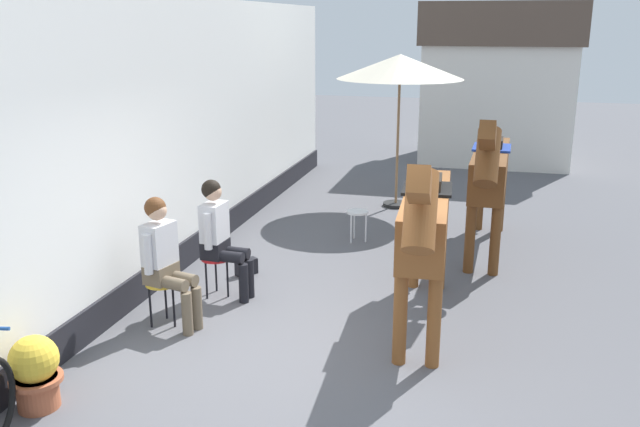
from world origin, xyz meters
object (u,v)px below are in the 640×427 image
(seated_visitor_far, at_px, (220,233))
(saddled_horse_far, at_px, (490,171))
(saddled_horse_near, at_px, (425,221))
(flower_planter_near, at_px, (35,371))
(spare_stool_white, at_px, (357,215))
(seated_visitor_near, at_px, (165,256))
(satchel_bag, at_px, (246,267))
(cafe_parasol, at_px, (400,68))

(seated_visitor_far, relative_size, saddled_horse_far, 0.46)
(seated_visitor_far, bearing_deg, saddled_horse_near, -5.35)
(flower_planter_near, height_order, spare_stool_white, flower_planter_near)
(saddled_horse_near, bearing_deg, spare_stool_white, 114.95)
(seated_visitor_near, bearing_deg, satchel_bag, 80.64)
(cafe_parasol, bearing_deg, seated_visitor_near, -106.76)
(seated_visitor_near, bearing_deg, flower_planter_near, -100.73)
(seated_visitor_near, height_order, satchel_bag, seated_visitor_near)
(saddled_horse_far, xyz_separation_m, satchel_bag, (-2.90, -1.63, -1.06))
(cafe_parasol, relative_size, spare_stool_white, 5.61)
(seated_visitor_far, distance_m, spare_stool_white, 2.68)
(saddled_horse_far, height_order, cafe_parasol, cafe_parasol)
(saddled_horse_near, height_order, cafe_parasol, cafe_parasol)
(cafe_parasol, relative_size, satchel_bag, 9.21)
(seated_visitor_near, relative_size, saddled_horse_far, 0.46)
(saddled_horse_far, bearing_deg, seated_visitor_far, -141.02)
(seated_visitor_near, bearing_deg, cafe_parasol, 73.24)
(seated_visitor_far, distance_m, satchel_bag, 1.00)
(saddled_horse_far, distance_m, spare_stool_white, 1.97)
(cafe_parasol, distance_m, satchel_bag, 4.59)
(flower_planter_near, height_order, cafe_parasol, cafe_parasol)
(seated_visitor_far, xyz_separation_m, satchel_bag, (0.03, 0.73, -0.68))
(saddled_horse_far, xyz_separation_m, spare_stool_white, (-1.81, 0.04, -0.76))
(seated_visitor_near, xyz_separation_m, saddled_horse_far, (3.17, 3.24, 0.38))
(cafe_parasol, bearing_deg, flower_planter_near, -105.33)
(seated_visitor_near, distance_m, saddled_horse_near, 2.68)
(seated_visitor_near, bearing_deg, seated_visitor_far, 74.68)
(satchel_bag, bearing_deg, cafe_parasol, 17.43)
(saddled_horse_near, xyz_separation_m, flower_planter_near, (-2.90, -2.37, -0.82))
(flower_planter_near, xyz_separation_m, spare_stool_white, (1.68, 4.99, 0.07))
(saddled_horse_near, relative_size, flower_planter_near, 4.69)
(seated_visitor_near, height_order, flower_planter_near, seated_visitor_near)
(saddled_horse_near, distance_m, flower_planter_near, 3.83)
(seated_visitor_near, height_order, cafe_parasol, cafe_parasol)
(saddled_horse_near, xyz_separation_m, spare_stool_white, (-1.22, 2.63, -0.76))
(spare_stool_white, height_order, satchel_bag, spare_stool_white)
(saddled_horse_far, height_order, satchel_bag, saddled_horse_far)
(saddled_horse_near, relative_size, cafe_parasol, 1.16)
(seated_visitor_far, bearing_deg, satchel_bag, 88.01)
(seated_visitor_near, height_order, saddled_horse_far, saddled_horse_far)
(flower_planter_near, bearing_deg, saddled_horse_far, 54.83)
(seated_visitor_near, distance_m, seated_visitor_far, 0.91)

